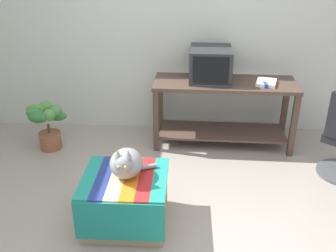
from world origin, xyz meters
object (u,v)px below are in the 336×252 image
at_px(desk, 224,102).
at_px(keyboard, 212,84).
at_px(tv_monitor, 210,64).
at_px(cat, 126,163).
at_px(ottoman_with_blanket, 126,200).
at_px(stapler, 265,85).
at_px(potted_plant, 47,123).
at_px(book, 266,82).

bearing_deg(desk, keyboard, -138.47).
relative_size(tv_monitor, cat, 1.47).
height_order(ottoman_with_blanket, stapler, stapler).
bearing_deg(potted_plant, keyboard, 3.75).
relative_size(keyboard, stapler, 3.64).
relative_size(desk, keyboard, 3.91).
xyz_separation_m(desk, book, (0.43, -0.06, 0.25)).
bearing_deg(keyboard, cat, -112.95).
height_order(desk, keyboard, keyboard).
bearing_deg(cat, stapler, 46.78).
xyz_separation_m(desk, stapler, (0.41, -0.14, 0.26)).
height_order(tv_monitor, ottoman_with_blanket, tv_monitor).
height_order(keyboard, book, book).
relative_size(potted_plant, stapler, 4.83).
distance_m(cat, potted_plant, 1.63).
bearing_deg(keyboard, stapler, 3.77).
bearing_deg(desk, ottoman_with_blanket, -119.47).
xyz_separation_m(desk, cat, (-0.87, -1.45, 0.05)).
xyz_separation_m(book, ottoman_with_blanket, (-1.32, -1.41, -0.54)).
relative_size(desk, tv_monitor, 2.94).
height_order(keyboard, potted_plant, keyboard).
bearing_deg(stapler, potted_plant, 178.06).
xyz_separation_m(desk, potted_plant, (-1.94, -0.24, -0.20)).
distance_m(tv_monitor, potted_plant, 1.91).
height_order(book, stapler, stapler).
height_order(cat, potted_plant, cat).
bearing_deg(tv_monitor, stapler, -19.04).
distance_m(tv_monitor, book, 0.63).
xyz_separation_m(tv_monitor, potted_plant, (-1.78, -0.32, -0.60)).
bearing_deg(ottoman_with_blanket, stapler, 45.65).
relative_size(desk, stapler, 14.22).
xyz_separation_m(keyboard, potted_plant, (-1.79, -0.12, -0.45)).
distance_m(cat, stapler, 1.84).
bearing_deg(book, tv_monitor, -176.41).
bearing_deg(keyboard, book, 12.26).
relative_size(cat, stapler, 3.29).
height_order(cat, stapler, stapler).
height_order(book, potted_plant, book).
relative_size(tv_monitor, keyboard, 1.33).
xyz_separation_m(tv_monitor, stapler, (0.57, -0.22, -0.15)).
bearing_deg(cat, keyboard, 62.49).
relative_size(book, cat, 0.70).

